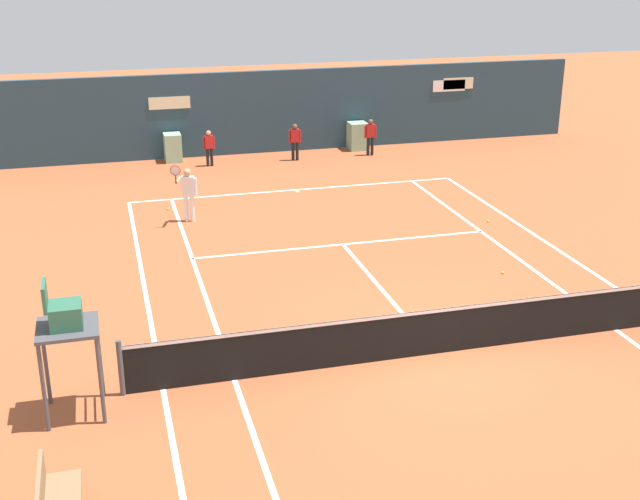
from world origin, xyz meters
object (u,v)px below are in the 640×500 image
Objects in this scene: tennis_ball_mid_court at (168,209)px; player_bench at (54,499)px; tennis_ball_by_sideline at (488,221)px; tennis_ball_near_service_line at (503,273)px; player_on_baseline at (188,190)px; ball_kid_centre_post at (209,146)px; umpire_chair at (66,326)px; ball_kid_left_post at (370,135)px; ball_kid_right_post at (295,139)px.

player_bench is at bearing -101.30° from tennis_ball_mid_court.
tennis_ball_by_sideline is (11.57, 10.56, -0.48)m from player_bench.
tennis_ball_by_sideline is 3.94m from tennis_ball_near_service_line.
player_bench is 14.38m from tennis_ball_mid_court.
ball_kid_centre_post is (1.45, 6.04, -0.19)m from player_on_baseline.
umpire_chair reaches higher than player_on_baseline.
player_on_baseline is at bearing 138.85° from tennis_ball_near_service_line.
ball_kid_right_post is (-2.89, 0.00, -0.01)m from ball_kid_left_post.
ball_kid_centre_post reaches higher than tennis_ball_near_service_line.
ball_kid_left_post is 20.08× the size of tennis_ball_mid_court.
player_on_baseline is 7.59m from ball_kid_right_post.
player_on_baseline is at bearing 60.29° from ball_kid_right_post.
ball_kid_right_post reaches higher than tennis_ball_by_sideline.
ball_kid_left_post is at bearing 174.20° from ball_kid_centre_post.
player_bench is 20.58× the size of tennis_ball_by_sideline.
ball_kid_right_post is (7.67, 15.85, -0.87)m from umpire_chair.
player_on_baseline reaches higher than tennis_ball_near_service_line.
umpire_chair is 10.30m from player_on_baseline.
ball_kid_centre_post reaches higher than player_bench.
umpire_chair is at bearing 71.63° from ball_kid_right_post.
player_on_baseline is 8.62m from tennis_ball_by_sideline.
player_on_baseline is 1.40× the size of ball_kid_centre_post.
tennis_ball_mid_court is at bearing 62.24° from ball_kid_centre_post.
player_on_baseline reaches higher than ball_kid_centre_post.
tennis_ball_by_sideline is (3.68, -8.35, -0.74)m from ball_kid_right_post.
ball_kid_right_post is (3.13, 0.00, 0.04)m from ball_kid_centre_post.
player_bench is 15.67m from tennis_ball_by_sideline.
umpire_chair is at bearing 68.23° from ball_kid_centre_post.
umpire_chair reaches higher than ball_kid_centre_post.
player_bench is 0.78× the size of player_on_baseline.
ball_kid_centre_post is 18.91× the size of tennis_ball_mid_court.
ball_kid_left_post is at bearing -123.80° from player_on_baseline.
tennis_ball_by_sideline and tennis_ball_mid_court have the same top height.
ball_kid_left_post is 2.89m from ball_kid_right_post.
ball_kid_centre_post is 13.21m from tennis_ball_near_service_line.
tennis_ball_by_sideline is at bearing 101.31° from ball_kid_left_post.
player_bench is 20.58× the size of tennis_ball_near_service_line.
umpire_chair is 35.89× the size of tennis_ball_mid_court.
ball_kid_centre_post is at bearing 129.21° from tennis_ball_by_sideline.
umpire_chair reaches higher than tennis_ball_mid_court.
ball_kid_centre_post is at bearing 5.94° from ball_kid_left_post.
ball_kid_left_post is (6.02, 0.00, 0.05)m from ball_kid_centre_post.
tennis_ball_near_service_line is at bearing 156.08° from player_on_baseline.
ball_kid_centre_post is 18.91× the size of tennis_ball_near_service_line.
ball_kid_centre_post is 6.03m from ball_kid_left_post.
ball_kid_right_post reaches higher than tennis_ball_mid_court.
umpire_chair is 1.74× the size of player_bench.
ball_kid_right_post reaches higher than player_bench.
tennis_ball_near_service_line is (-1.40, -3.69, 0.00)m from tennis_ball_by_sideline.
ball_kid_centre_post is (4.76, 18.91, 0.23)m from player_bench.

